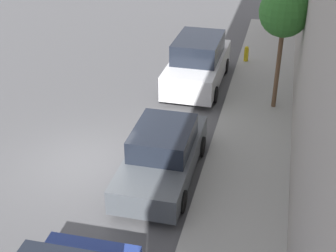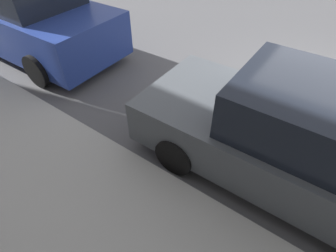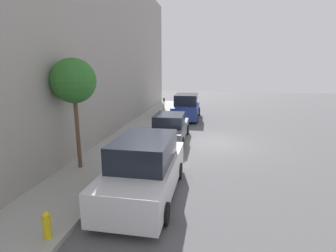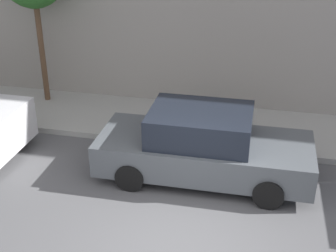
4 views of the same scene
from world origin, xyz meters
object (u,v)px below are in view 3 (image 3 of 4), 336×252
at_px(parked_suv_nearest, 186,107).
at_px(parking_meter_near, 164,105).
at_px(parked_sedan_second, 170,128).
at_px(parked_suv_third, 145,169).
at_px(street_tree, 74,81).
at_px(fire_hydrant, 47,225).

xyz_separation_m(parked_suv_nearest, parking_meter_near, (1.82, 0.05, 0.15)).
xyz_separation_m(parked_sedan_second, parking_meter_near, (1.53, -6.47, 0.35)).
distance_m(parked_suv_third, street_tree, 4.42).
height_order(parked_suv_third, street_tree, street_tree).
height_order(parking_meter_near, fire_hydrant, parking_meter_near).
height_order(parked_suv_nearest, parked_suv_third, same).
bearing_deg(parked_sedan_second, street_tree, 60.16).
bearing_deg(parking_meter_near, fire_hydrant, 90.36).
distance_m(parked_suv_nearest, parking_meter_near, 1.82).
xyz_separation_m(street_tree, fire_hydrant, (-1.44, 4.32, -3.11)).
bearing_deg(parked_suv_third, parking_meter_near, -82.19).
bearing_deg(fire_hydrant, street_tree, -71.58).
bearing_deg(street_tree, parked_suv_third, 152.96).
bearing_deg(street_tree, parked_sedan_second, -119.84).
relative_size(parked_suv_nearest, parked_suv_third, 1.01).
bearing_deg(parked_sedan_second, fire_hydrant, 81.26).
height_order(parked_suv_nearest, fire_hydrant, parked_suv_nearest).
bearing_deg(street_tree, parking_meter_near, -96.65).
height_order(parked_sedan_second, parked_suv_third, parked_suv_third).
distance_m(parked_suv_nearest, parked_suv_third, 13.13).
distance_m(parked_suv_nearest, street_tree, 12.25).
xyz_separation_m(parked_suv_third, street_tree, (3.13, -1.60, 2.67)).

